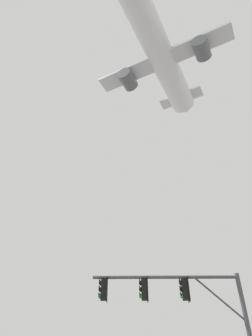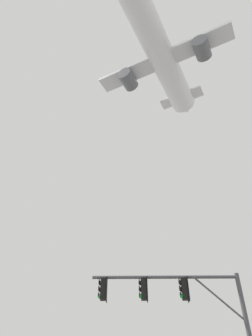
{
  "view_description": "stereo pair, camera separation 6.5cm",
  "coord_description": "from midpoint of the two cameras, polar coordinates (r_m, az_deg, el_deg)",
  "views": [
    {
      "loc": [
        -0.6,
        -6.11,
        1.62
      ],
      "look_at": [
        1.85,
        12.94,
        15.41
      ],
      "focal_mm": 31.8,
      "sensor_mm": 36.0,
      "label": 1
    },
    {
      "loc": [
        -0.54,
        -6.12,
        1.62
      ],
      "look_at": [
        1.85,
        12.94,
        15.41
      ],
      "focal_mm": 31.8,
      "sensor_mm": 36.0,
      "label": 2
    }
  ],
  "objects": [
    {
      "name": "signal_pole_near",
      "position": [
        14.33,
        10.47,
        -24.03
      ],
      "size": [
        6.61,
        1.15,
        5.62
      ],
      "color": "#4C4C51",
      "rests_on": "ground"
    },
    {
      "name": "airplane",
      "position": [
        52.81,
        6.7,
        20.74
      ],
      "size": [
        20.82,
        26.69,
        8.15
      ],
      "color": "white"
    }
  ]
}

